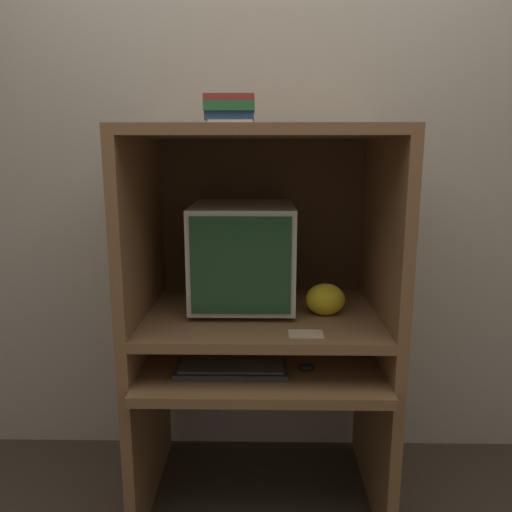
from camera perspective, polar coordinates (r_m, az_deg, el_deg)
The scene contains 10 objects.
wall_back at distance 2.22m, azimuth 0.74°, elevation 9.58°, with size 6.00×0.06×2.60m.
desk_base at distance 2.05m, azimuth 0.62°, elevation -17.37°, with size 0.95×0.71×0.62m.
desk_monitor_shelf at distance 1.94m, azimuth 0.66°, elevation -7.44°, with size 0.95×0.66×0.17m.
hutch_upper at distance 1.87m, azimuth 0.70°, elevation 7.13°, with size 0.95×0.66×0.69m.
crt_monitor at distance 1.96m, azimuth -1.47°, elevation 0.22°, with size 0.39×0.44×0.40m.
keyboard at distance 1.82m, azimuth -2.82°, elevation -12.77°, with size 0.40×0.15×0.03m.
mouse at distance 1.84m, azimuth 5.79°, elevation -12.53°, with size 0.06×0.04×0.03m.
snack_bag at distance 1.90m, azimuth 7.92°, elevation -4.93°, with size 0.15×0.11×0.12m.
book_stack at distance 1.84m, azimuth -3.00°, elevation 16.28°, with size 0.18×0.14×0.11m.
paper_card at distance 1.71m, azimuth 5.72°, elevation -8.86°, with size 0.12×0.08×0.00m.
Camera 1 is at (0.01, -1.50, 1.40)m, focal length 35.00 mm.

